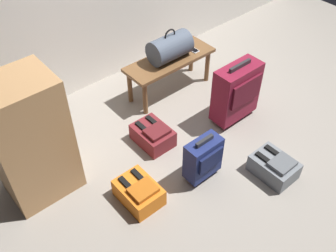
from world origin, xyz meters
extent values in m
plane|color=gray|center=(0.00, 0.00, 0.00)|extent=(6.60, 6.60, 0.00)
cube|color=brown|center=(0.07, 0.89, 0.40)|extent=(1.00, 0.36, 0.04)
cylinder|color=brown|center=(-0.37, 0.76, 0.19)|extent=(0.05, 0.05, 0.38)
cylinder|color=brown|center=(0.51, 0.76, 0.19)|extent=(0.05, 0.05, 0.38)
cylinder|color=brown|center=(-0.37, 1.02, 0.19)|extent=(0.05, 0.05, 0.38)
cylinder|color=brown|center=(0.51, 1.02, 0.19)|extent=(0.05, 0.05, 0.38)
cylinder|color=#475160|center=(0.07, 0.89, 0.55)|extent=(0.44, 0.26, 0.26)
torus|color=black|center=(0.07, 0.89, 0.69)|extent=(0.14, 0.02, 0.14)
cube|color=silver|center=(0.36, 0.86, 0.42)|extent=(0.07, 0.14, 0.01)
cube|color=black|center=(0.36, 0.86, 0.42)|extent=(0.06, 0.13, 0.00)
cube|color=maroon|center=(0.26, 0.13, 0.33)|extent=(0.48, 0.22, 0.57)
cube|color=#500E1C|center=(0.26, 0.01, 0.40)|extent=(0.38, 0.02, 0.26)
cube|color=#262628|center=(0.26, 0.13, 0.64)|extent=(0.27, 0.03, 0.04)
cylinder|color=black|center=(0.09, 0.21, 0.03)|extent=(0.02, 0.05, 0.05)
cylinder|color=black|center=(0.43, 0.21, 0.03)|extent=(0.02, 0.05, 0.05)
cube|color=navy|center=(-0.52, -0.22, 0.23)|extent=(0.32, 0.16, 0.37)
cube|color=#11183E|center=(-0.52, -0.31, 0.28)|extent=(0.26, 0.02, 0.17)
cube|color=#262628|center=(-0.52, -0.22, 0.44)|extent=(0.18, 0.03, 0.04)
cylinder|color=black|center=(-0.63, -0.16, 0.03)|extent=(0.02, 0.05, 0.05)
cylinder|color=black|center=(-0.41, -0.16, 0.03)|extent=(0.02, 0.05, 0.05)
cube|color=slate|center=(-0.02, -0.61, 0.09)|extent=(0.28, 0.38, 0.17)
cube|color=#515559|center=(-0.02, -0.67, 0.19)|extent=(0.21, 0.17, 0.04)
cube|color=black|center=(-0.08, -0.54, 0.18)|extent=(0.04, 0.19, 0.02)
cube|color=black|center=(0.04, -0.54, 0.18)|extent=(0.04, 0.19, 0.02)
cube|color=orange|center=(-1.09, -0.06, 0.09)|extent=(0.28, 0.38, 0.17)
cube|color=#AD5514|center=(-1.09, -0.13, 0.19)|extent=(0.21, 0.17, 0.04)
cube|color=black|center=(-1.15, 0.01, 0.18)|extent=(0.04, 0.19, 0.02)
cube|color=black|center=(-1.02, 0.01, 0.18)|extent=(0.04, 0.19, 0.02)
cube|color=maroon|center=(-0.58, 0.38, 0.09)|extent=(0.28, 0.38, 0.17)
cube|color=#55181C|center=(-0.58, 0.32, 0.19)|extent=(0.21, 0.17, 0.04)
cube|color=black|center=(-0.64, 0.45, 0.18)|extent=(0.04, 0.19, 0.02)
cube|color=black|center=(-0.52, 0.45, 0.18)|extent=(0.04, 0.19, 0.02)
cube|color=#A87A4C|center=(-1.62, 0.58, 0.55)|extent=(0.56, 0.44, 1.10)
camera|label=1|loc=(-2.15, -1.68, 2.65)|focal=41.07mm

